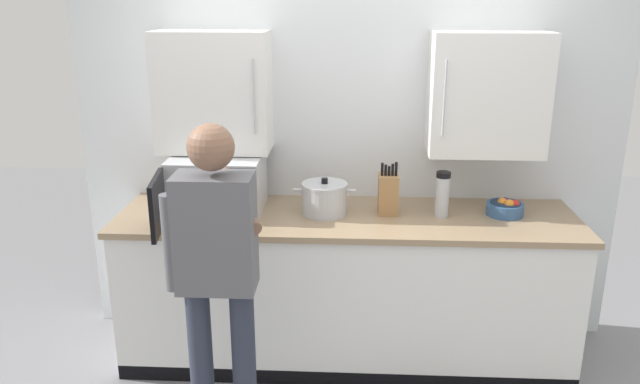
# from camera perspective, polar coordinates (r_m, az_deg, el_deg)

# --- Properties ---
(back_wall_tiled) EXTENTS (3.27, 0.44, 2.70)m
(back_wall_tiled) POSITION_cam_1_polar(r_m,az_deg,el_deg) (3.72, 2.65, 6.97)
(back_wall_tiled) COLOR silver
(back_wall_tiled) RESTS_ON ground_plane
(counter_unit) EXTENTS (2.60, 0.71, 0.90)m
(counter_unit) POSITION_cam_1_polar(r_m,az_deg,el_deg) (3.69, 2.39, -8.72)
(counter_unit) COLOR white
(counter_unit) RESTS_ON ground_plane
(microwave_oven) EXTENTS (0.53, 0.77, 0.32)m
(microwave_oven) POSITION_cam_1_polar(r_m,az_deg,el_deg) (3.59, -9.84, 0.72)
(microwave_oven) COLOR #B7BABF
(microwave_oven) RESTS_ON counter_unit
(thermos_flask) EXTENTS (0.08, 0.08, 0.26)m
(thermos_flask) POSITION_cam_1_polar(r_m,az_deg,el_deg) (3.52, 11.17, -0.19)
(thermos_flask) COLOR #B7BABF
(thermos_flask) RESTS_ON counter_unit
(stock_pot) EXTENTS (0.35, 0.26, 0.21)m
(stock_pot) POSITION_cam_1_polar(r_m,az_deg,el_deg) (3.51, 0.42, -0.59)
(stock_pot) COLOR #B7BABF
(stock_pot) RESTS_ON counter_unit
(fruit_bowl) EXTENTS (0.21, 0.21, 0.10)m
(fruit_bowl) POSITION_cam_1_polar(r_m,az_deg,el_deg) (3.65, 16.64, -1.38)
(fruit_bowl) COLOR #335684
(fruit_bowl) RESTS_ON counter_unit
(knife_block) EXTENTS (0.11, 0.15, 0.30)m
(knife_block) POSITION_cam_1_polar(r_m,az_deg,el_deg) (3.53, 6.27, -0.11)
(knife_block) COLOR #A37547
(knife_block) RESTS_ON counter_unit
(person_figure) EXTENTS (0.44, 0.63, 1.59)m
(person_figure) POSITION_cam_1_polar(r_m,az_deg,el_deg) (2.79, -9.46, -6.66)
(person_figure) COLOR #282D3D
(person_figure) RESTS_ON ground_plane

